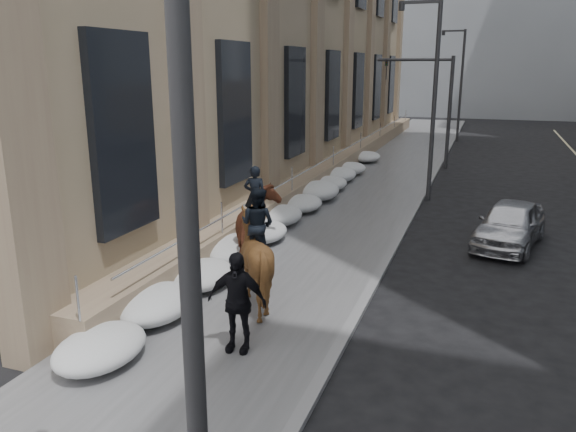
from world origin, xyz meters
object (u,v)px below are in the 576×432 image
(mounted_horse_left, at_px, (258,223))
(mounted_horse_right, at_px, (255,255))
(pedestrian, at_px, (237,302))
(car_silver, at_px, (510,224))

(mounted_horse_left, bearing_deg, mounted_horse_right, 97.11)
(mounted_horse_left, height_order, pedestrian, mounted_horse_left)
(mounted_horse_left, bearing_deg, car_silver, -162.43)
(mounted_horse_left, xyz_separation_m, pedestrian, (1.64, -5.02, -0.08))
(pedestrian, bearing_deg, mounted_horse_left, 102.50)
(car_silver, bearing_deg, mounted_horse_right, -116.30)
(mounted_horse_right, distance_m, car_silver, 9.03)
(mounted_horse_left, distance_m, car_silver, 7.97)
(mounted_horse_left, bearing_deg, pedestrian, 94.14)
(mounted_horse_left, relative_size, car_silver, 0.64)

